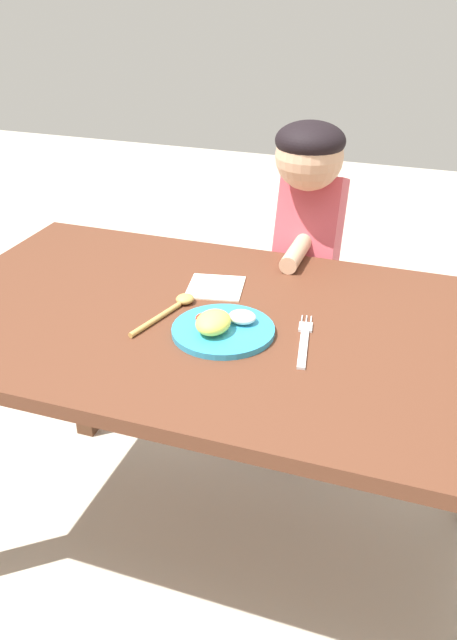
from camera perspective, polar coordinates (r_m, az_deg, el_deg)
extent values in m
plane|color=beige|center=(1.93, 0.28, -19.02)|extent=(8.00, 8.00, 0.00)
cube|color=#572E1E|center=(1.48, 0.34, -0.57)|extent=(1.45, 0.82, 0.03)
cube|color=#4E2E1D|center=(2.16, -12.94, -2.17)|extent=(0.06, 0.06, 0.69)
cylinder|color=#2E95C2|center=(1.42, -0.34, -0.93)|extent=(0.22, 0.22, 0.01)
ellipsoid|color=#EBE755|center=(1.39, -1.33, -0.20)|extent=(0.07, 0.09, 0.04)
ellipsoid|color=red|center=(1.43, -2.25, 0.14)|extent=(0.04, 0.03, 0.02)
ellipsoid|color=red|center=(1.41, -1.94, -0.21)|extent=(0.04, 0.04, 0.03)
ellipsoid|color=white|center=(1.43, 1.20, 0.27)|extent=(0.06, 0.05, 0.03)
cube|color=silver|center=(1.37, 6.51, -2.53)|extent=(0.04, 0.15, 0.01)
cube|color=silver|center=(1.45, 6.73, -0.62)|extent=(0.04, 0.04, 0.01)
cylinder|color=silver|center=(1.48, 7.20, 0.02)|extent=(0.01, 0.03, 0.00)
cylinder|color=silver|center=(1.48, 6.80, 0.05)|extent=(0.01, 0.03, 0.00)
cylinder|color=silver|center=(1.48, 6.41, 0.08)|extent=(0.01, 0.03, 0.00)
cylinder|color=tan|center=(1.47, -6.35, 0.06)|extent=(0.05, 0.17, 0.01)
ellipsoid|color=tan|center=(1.55, -3.81, 1.84)|extent=(0.05, 0.05, 0.02)
cube|color=navy|center=(2.15, 6.61, -3.42)|extent=(0.17, 0.14, 0.57)
cube|color=#CC4C59|center=(1.90, 6.99, 7.23)|extent=(0.17, 0.24, 0.37)
sphere|color=#D8A884|center=(1.78, 7.06, 13.98)|extent=(0.18, 0.18, 0.18)
ellipsoid|color=black|center=(1.77, 7.14, 15.25)|extent=(0.18, 0.18, 0.10)
cylinder|color=#D8A884|center=(1.77, 5.93, 5.83)|extent=(0.05, 0.18, 0.05)
cube|color=white|center=(1.62, -1.13, 2.87)|extent=(0.16, 0.16, 0.00)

